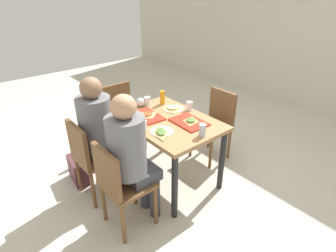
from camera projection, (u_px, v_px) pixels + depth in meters
ground_plane at (168, 179)px, 3.20m from camera, size 10.00×10.00×0.02m
back_wall at (324, 25)px, 4.36m from camera, size 10.00×0.10×2.80m
main_table at (168, 129)px, 2.89m from camera, size 1.09×0.77×0.75m
chair_near_left at (90, 155)px, 2.71m from camera, size 0.40×0.40×0.86m
chair_near_right at (119, 182)px, 2.33m from camera, size 0.40×0.40×0.86m
chair_far_side at (216, 120)px, 3.40m from camera, size 0.40×0.40×0.86m
chair_left_end at (122, 112)px, 3.59m from camera, size 0.40×0.40×0.86m
person_in_red at (100, 128)px, 2.67m from camera, size 0.32×0.42×1.27m
person_in_brown_jacket at (131, 152)px, 2.30m from camera, size 0.32×0.42×1.27m
tray_red_near at (146, 116)px, 2.89m from camera, size 0.38×0.29×0.02m
tray_red_far at (189, 122)px, 2.78m from camera, size 0.37×0.27×0.02m
paper_plate_center at (173, 109)px, 3.07m from camera, size 0.22×0.22×0.01m
paper_plate_near_edge at (162, 131)px, 2.61m from camera, size 0.22×0.22×0.01m
pizza_slice_a at (147, 114)px, 2.90m from camera, size 0.14×0.19×0.02m
pizza_slice_b at (191, 120)px, 2.77m from camera, size 0.20×0.20×0.02m
pizza_slice_c at (172, 108)px, 3.07m from camera, size 0.24×0.24×0.02m
pizza_slice_d at (161, 132)px, 2.58m from camera, size 0.25×0.22×0.02m
plastic_cup_a at (189, 106)px, 3.03m from camera, size 0.07×0.07×0.10m
plastic_cup_b at (143, 126)px, 2.62m from camera, size 0.07×0.07×0.10m
plastic_cup_c at (147, 101)px, 3.15m from camera, size 0.07×0.07×0.10m
soda_can at (202, 130)px, 2.51m from camera, size 0.07×0.07×0.12m
condiment_bottle at (162, 98)px, 3.17m from camera, size 0.06×0.06×0.16m
foil_bundle at (140, 102)px, 3.13m from camera, size 0.10×0.10×0.10m
handbag at (79, 169)px, 3.10m from camera, size 0.34×0.20×0.28m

